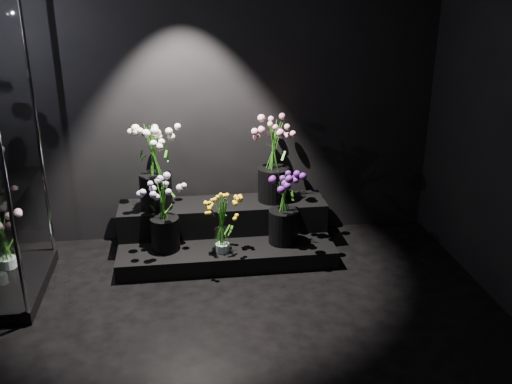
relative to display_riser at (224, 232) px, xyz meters
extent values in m
plane|color=black|center=(-0.05, -1.64, -0.17)|extent=(4.00, 4.00, 0.00)
plane|color=black|center=(-0.05, 0.36, 1.23)|extent=(4.00, 0.00, 4.00)
cube|color=black|center=(0.00, -0.09, -0.09)|extent=(1.82, 0.81, 0.15)
cube|color=black|center=(0.00, 0.11, 0.11)|extent=(1.82, 0.40, 0.25)
cube|color=black|center=(-1.73, -0.49, -0.12)|extent=(0.60, 1.00, 0.10)
cylinder|color=white|center=(-0.04, -0.34, 0.09)|extent=(0.13, 0.13, 0.20)
cylinder|color=black|center=(-0.50, -0.23, 0.12)|extent=(0.24, 0.24, 0.28)
cylinder|color=black|center=(0.48, -0.23, 0.13)|extent=(0.25, 0.25, 0.29)
cylinder|color=black|center=(-0.57, 0.08, 0.39)|extent=(0.27, 0.27, 0.30)
cylinder|color=black|center=(0.45, 0.12, 0.39)|extent=(0.28, 0.28, 0.30)
cylinder|color=white|center=(-1.76, -0.28, 0.05)|extent=(0.15, 0.15, 0.24)
camera|label=1|loc=(-0.33, -4.54, 2.14)|focal=40.00mm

